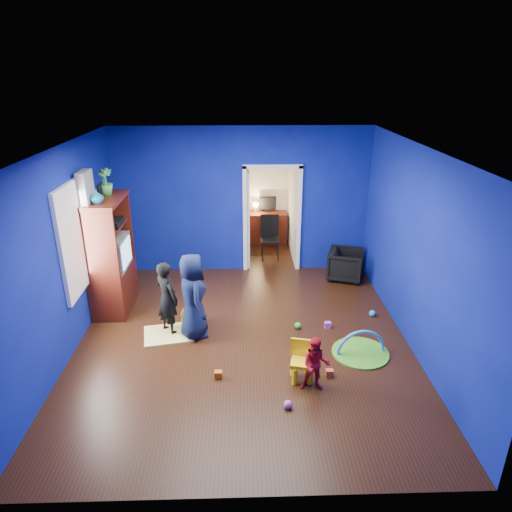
{
  "coord_description": "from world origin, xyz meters",
  "views": [
    {
      "loc": [
        0.01,
        -5.96,
        3.86
      ],
      "look_at": [
        0.21,
        0.4,
        1.25
      ],
      "focal_mm": 32.0,
      "sensor_mm": 36.0,
      "label": 1
    }
  ],
  "objects_px": {
    "crt_tv": "(113,253)",
    "kid_chair": "(302,364)",
    "child_navy": "(193,296)",
    "tv_armoire": "(110,255)",
    "folding_chair": "(270,239)",
    "hopper_ball": "(193,316)",
    "play_mat": "(360,353)",
    "study_desk": "(267,228)",
    "armchair": "(346,265)",
    "vase": "(97,196)",
    "toddler_red": "(316,364)",
    "child_black": "(167,298)"
  },
  "relations": [
    {
      "from": "crt_tv",
      "to": "kid_chair",
      "type": "bearing_deg",
      "value": -35.71
    },
    {
      "from": "child_navy",
      "to": "tv_armoire",
      "type": "bearing_deg",
      "value": 36.89
    },
    {
      "from": "crt_tv",
      "to": "tv_armoire",
      "type": "bearing_deg",
      "value": 180.0
    },
    {
      "from": "folding_chair",
      "to": "hopper_ball",
      "type": "bearing_deg",
      "value": -116.36
    },
    {
      "from": "hopper_ball",
      "to": "tv_armoire",
      "type": "bearing_deg",
      "value": 153.1
    },
    {
      "from": "play_mat",
      "to": "study_desk",
      "type": "height_order",
      "value": "study_desk"
    },
    {
      "from": "armchair",
      "to": "play_mat",
      "type": "bearing_deg",
      "value": -168.81
    },
    {
      "from": "crt_tv",
      "to": "study_desk",
      "type": "distance_m",
      "value": 4.2
    },
    {
      "from": "child_navy",
      "to": "vase",
      "type": "relative_size",
      "value": 6.4
    },
    {
      "from": "toddler_red",
      "to": "hopper_ball",
      "type": "height_order",
      "value": "toddler_red"
    },
    {
      "from": "tv_armoire",
      "to": "crt_tv",
      "type": "height_order",
      "value": "tv_armoire"
    },
    {
      "from": "folding_chair",
      "to": "vase",
      "type": "bearing_deg",
      "value": -139.23
    },
    {
      "from": "study_desk",
      "to": "folding_chair",
      "type": "xyz_separation_m",
      "value": [
        0.0,
        -0.96,
        0.09
      ]
    },
    {
      "from": "vase",
      "to": "hopper_ball",
      "type": "relative_size",
      "value": 0.54
    },
    {
      "from": "tv_armoire",
      "to": "folding_chair",
      "type": "distance_m",
      "value": 3.56
    },
    {
      "from": "armchair",
      "to": "folding_chair",
      "type": "distance_m",
      "value": 1.81
    },
    {
      "from": "child_navy",
      "to": "folding_chair",
      "type": "xyz_separation_m",
      "value": [
        1.36,
        3.09,
        -0.22
      ]
    },
    {
      "from": "crt_tv",
      "to": "folding_chair",
      "type": "bearing_deg",
      "value": 37.47
    },
    {
      "from": "child_navy",
      "to": "toddler_red",
      "type": "xyz_separation_m",
      "value": [
        1.68,
        -1.35,
        -0.3
      ]
    },
    {
      "from": "toddler_red",
      "to": "kid_chair",
      "type": "xyz_separation_m",
      "value": [
        -0.15,
        0.2,
        -0.13
      ]
    },
    {
      "from": "tv_armoire",
      "to": "vase",
      "type": "bearing_deg",
      "value": -90.0
    },
    {
      "from": "child_black",
      "to": "vase",
      "type": "relative_size",
      "value": 5.63
    },
    {
      "from": "kid_chair",
      "to": "play_mat",
      "type": "relative_size",
      "value": 0.6
    },
    {
      "from": "armchair",
      "to": "kid_chair",
      "type": "distance_m",
      "value": 3.38
    },
    {
      "from": "child_black",
      "to": "vase",
      "type": "xyz_separation_m",
      "value": [
        -1.04,
        0.56,
        1.47
      ]
    },
    {
      "from": "child_black",
      "to": "toddler_red",
      "type": "distance_m",
      "value": 2.56
    },
    {
      "from": "toddler_red",
      "to": "crt_tv",
      "type": "xyz_separation_m",
      "value": [
        -3.09,
        2.32,
        0.64
      ]
    },
    {
      "from": "tv_armoire",
      "to": "hopper_ball",
      "type": "xyz_separation_m",
      "value": [
        1.41,
        -0.71,
        -0.78
      ]
    },
    {
      "from": "child_black",
      "to": "folding_chair",
      "type": "height_order",
      "value": "child_black"
    },
    {
      "from": "crt_tv",
      "to": "play_mat",
      "type": "height_order",
      "value": "crt_tv"
    },
    {
      "from": "tv_armoire",
      "to": "folding_chair",
      "type": "bearing_deg",
      "value": 37.07
    },
    {
      "from": "child_navy",
      "to": "hopper_ball",
      "type": "xyz_separation_m",
      "value": [
        -0.05,
        0.25,
        -0.48
      ]
    },
    {
      "from": "vase",
      "to": "study_desk",
      "type": "xyz_separation_m",
      "value": [
        2.81,
        3.38,
        -1.69
      ]
    },
    {
      "from": "child_navy",
      "to": "hopper_ball",
      "type": "height_order",
      "value": "child_navy"
    },
    {
      "from": "child_black",
      "to": "hopper_ball",
      "type": "distance_m",
      "value": 0.56
    },
    {
      "from": "study_desk",
      "to": "armchair",
      "type": "bearing_deg",
      "value": -55.27
    },
    {
      "from": "armchair",
      "to": "vase",
      "type": "height_order",
      "value": "vase"
    },
    {
      "from": "armchair",
      "to": "kid_chair",
      "type": "height_order",
      "value": "armchair"
    },
    {
      "from": "child_navy",
      "to": "kid_chair",
      "type": "bearing_deg",
      "value": -146.65
    },
    {
      "from": "study_desk",
      "to": "vase",
      "type": "bearing_deg",
      "value": -129.72
    },
    {
      "from": "play_mat",
      "to": "toddler_red",
      "type": "bearing_deg",
      "value": -135.74
    },
    {
      "from": "child_black",
      "to": "kid_chair",
      "type": "height_order",
      "value": "child_black"
    },
    {
      "from": "child_navy",
      "to": "toddler_red",
      "type": "height_order",
      "value": "child_navy"
    },
    {
      "from": "toddler_red",
      "to": "tv_armoire",
      "type": "relative_size",
      "value": 0.38
    },
    {
      "from": "armchair",
      "to": "study_desk",
      "type": "xyz_separation_m",
      "value": [
        -1.43,
        2.06,
        0.07
      ]
    },
    {
      "from": "kid_chair",
      "to": "play_mat",
      "type": "xyz_separation_m",
      "value": [
        0.94,
        0.57,
        -0.24
      ]
    },
    {
      "from": "child_black",
      "to": "toddler_red",
      "type": "xyz_separation_m",
      "value": [
        2.09,
        -1.46,
        -0.22
      ]
    },
    {
      "from": "vase",
      "to": "hopper_ball",
      "type": "height_order",
      "value": "vase"
    },
    {
      "from": "crt_tv",
      "to": "kid_chair",
      "type": "distance_m",
      "value": 3.71
    },
    {
      "from": "kid_chair",
      "to": "study_desk",
      "type": "bearing_deg",
      "value": 105.55
    }
  ]
}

